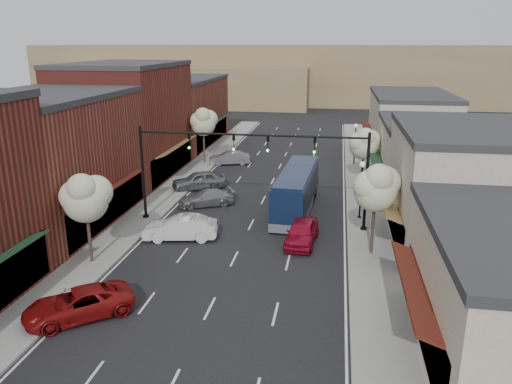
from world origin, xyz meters
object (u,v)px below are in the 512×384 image
at_px(lamp_post_near, 362,181).
at_px(tree_right_far, 364,143).
at_px(parked_car_e, 230,158).
at_px(parked_car_d, 199,180).
at_px(signal_mast_left, 174,160).
at_px(tree_right_near, 377,187).
at_px(parked_car_c, 206,198).
at_px(lamp_post_far, 355,137).
at_px(parked_car_a, 78,304).
at_px(coach_bus, 296,190).
at_px(signal_mast_right, 332,166).
at_px(tree_left_far, 204,121).
at_px(tree_left_near, 85,196).
at_px(red_hatchback, 302,232).
at_px(parked_car_b, 180,228).

bearing_deg(lamp_post_near, tree_right_far, 86.69).
distance_m(lamp_post_near, parked_car_e, 20.48).
distance_m(lamp_post_near, parked_car_d, 15.30).
bearing_deg(tree_right_far, signal_mast_left, -139.46).
bearing_deg(tree_right_near, parked_car_c, 148.28).
xyz_separation_m(lamp_post_far, parked_car_c, (-12.13, -16.22, -2.36)).
bearing_deg(lamp_post_near, parked_car_a, -130.22).
height_order(lamp_post_far, parked_car_a, lamp_post_far).
bearing_deg(coach_bus, signal_mast_right, -50.64).
distance_m(signal_mast_right, lamp_post_near, 3.69).
distance_m(tree_right_far, tree_left_far, 17.66).
bearing_deg(tree_right_far, parked_car_e, 156.61).
bearing_deg(tree_right_far, tree_left_near, -129.69).
bearing_deg(parked_car_e, signal_mast_right, 15.70).
height_order(tree_right_near, red_hatchback, tree_right_near).
distance_m(tree_left_near, parked_car_b, 7.01).
bearing_deg(tree_left_far, parked_car_c, -74.53).
height_order(tree_left_far, parked_car_e, tree_left_far).
xyz_separation_m(tree_right_near, lamp_post_far, (-0.55, 24.06, -1.45)).
relative_size(tree_left_far, lamp_post_far, 1.38).
relative_size(signal_mast_right, tree_left_near, 1.44).
bearing_deg(tree_right_far, lamp_post_far, 93.88).
height_order(lamp_post_near, parked_car_c, lamp_post_near).
height_order(red_hatchback, parked_car_e, red_hatchback).
relative_size(tree_left_near, parked_car_c, 1.27).
relative_size(coach_bus, red_hatchback, 2.36).
distance_m(signal_mast_left, tree_left_far, 18.14).
distance_m(red_hatchback, parked_car_b, 8.11).
height_order(tree_left_far, lamp_post_far, tree_left_far).
bearing_deg(tree_left_far, parked_car_d, -78.00).
bearing_deg(tree_left_near, parked_car_a, -68.54).
bearing_deg(tree_left_near, lamp_post_near, 33.33).
relative_size(tree_right_far, parked_car_d, 1.13).
distance_m(lamp_post_near, red_hatchback, 7.00).
height_order(signal_mast_left, coach_bus, signal_mast_left).
relative_size(signal_mast_left, red_hatchback, 1.77).
bearing_deg(parked_car_a, signal_mast_left, 139.54).
bearing_deg(tree_left_near, parked_car_c, 71.68).
distance_m(tree_left_near, coach_bus, 16.36).
relative_size(parked_car_a, parked_car_b, 1.04).
relative_size(red_hatchback, parked_car_e, 1.06).
relative_size(tree_right_far, red_hatchback, 1.17).
relative_size(red_hatchback, parked_car_b, 0.95).
bearing_deg(red_hatchback, parked_car_c, 145.93).
distance_m(tree_right_far, parked_car_d, 15.33).
xyz_separation_m(tree_right_near, parked_car_d, (-14.55, 12.34, -3.63)).
relative_size(lamp_post_near, parked_car_c, 0.99).
xyz_separation_m(signal_mast_left, tree_right_far, (13.97, 11.95, -0.63)).
relative_size(tree_right_near, parked_car_e, 1.37).
bearing_deg(parked_car_b, lamp_post_near, 106.33).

